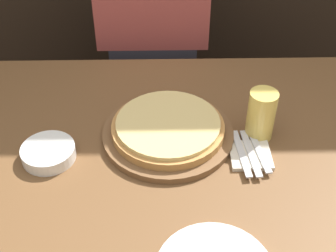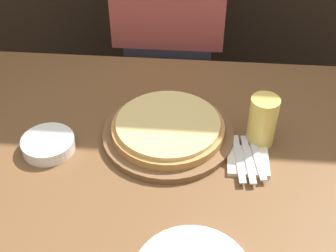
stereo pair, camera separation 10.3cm
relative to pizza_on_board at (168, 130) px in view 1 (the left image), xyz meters
name	(u,v)px [view 1 (the left image)]	position (x,y,z in m)	size (l,w,h in m)	color
dining_table	(187,244)	(0.06, -0.10, -0.39)	(1.56, 1.03, 0.73)	brown
pizza_on_board	(168,130)	(0.00, 0.00, 0.00)	(0.37, 0.37, 0.06)	brown
beer_glass	(261,113)	(0.26, 0.00, 0.05)	(0.08, 0.08, 0.15)	#E5C65B
side_bowl	(48,153)	(-0.32, -0.08, -0.01)	(0.14, 0.14, 0.04)	white
napkin_stack	(250,155)	(0.22, -0.09, -0.02)	(0.11, 0.11, 0.01)	beige
fork	(241,153)	(0.20, -0.09, -0.01)	(0.03, 0.18, 0.00)	silver
dinner_knife	(251,153)	(0.22, -0.09, -0.01)	(0.04, 0.18, 0.00)	silver
spoon	(260,153)	(0.25, -0.09, -0.01)	(0.04, 0.15, 0.00)	silver
diner_person	(153,51)	(-0.05, 0.60, -0.11)	(0.41, 0.20, 1.32)	#33333D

